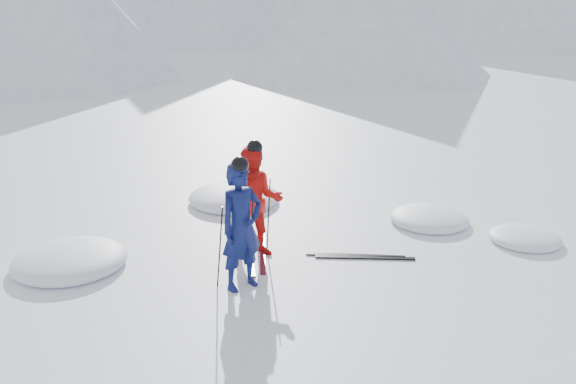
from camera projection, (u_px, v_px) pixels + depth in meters
name	position (u px, v px, depth m)	size (l,w,h in m)	color
ground	(373.00, 248.00, 10.85)	(160.00, 160.00, 0.00)	white
skier_blue	(241.00, 227.00, 9.12)	(0.72, 0.47, 1.97)	#0C154D
skier_red	(256.00, 202.00, 10.25)	(0.94, 0.73, 1.93)	red
pole_blue_left	(220.00, 247.00, 9.23)	(0.02, 0.02, 1.32)	black
pole_blue_right	(251.00, 239.00, 9.54)	(0.02, 0.02, 1.32)	black
pole_red_left	(234.00, 218.00, 10.45)	(0.02, 0.02, 1.29)	black
pole_red_right	(269.00, 215.00, 10.61)	(0.02, 0.02, 1.29)	black
ski_worn_left	(250.00, 255.00, 10.51)	(0.09, 1.70, 0.03)	black
ski_worn_right	(263.00, 253.00, 10.60)	(0.09, 1.70, 0.03)	black
ski_loose_a	(355.00, 255.00, 10.49)	(0.09, 1.70, 0.03)	black
ski_loose_b	(365.00, 258.00, 10.41)	(0.09, 1.70, 0.03)	black
snow_lumps	(253.00, 227.00, 11.77)	(9.23, 5.95, 0.43)	white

